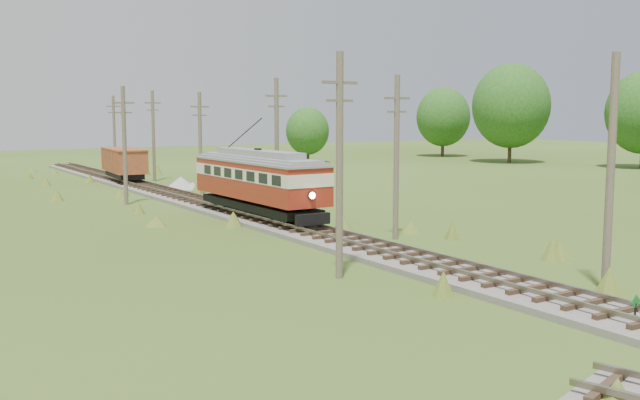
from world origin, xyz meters
TOP-DOWN VIEW (x-y plane):
  - railbed_main at (0.00, 34.00)m, footprint 3.60×96.00m
  - switch_marker at (-0.20, 1.50)m, footprint 0.45×0.06m
  - streetcar at (0.00, 27.47)m, footprint 3.08×12.77m
  - gondola at (0.00, 55.67)m, footprint 3.42×8.64m
  - gravel_pile at (3.01, 48.31)m, footprint 3.03×3.21m
  - utility_pole_r_1 at (3.10, 5.00)m, footprint 0.30×0.30m
  - utility_pole_r_2 at (3.30, 18.00)m, footprint 1.60×0.30m
  - utility_pole_r_3 at (3.20, 31.00)m, footprint 1.60×0.30m
  - utility_pole_r_4 at (3.00, 44.00)m, footprint 1.60×0.30m
  - utility_pole_r_5 at (3.40, 57.00)m, footprint 1.60×0.30m
  - utility_pole_r_6 at (3.20, 70.00)m, footprint 1.60×0.30m
  - utility_pole_l_a at (-4.20, 12.00)m, footprint 1.60×0.30m
  - utility_pole_l_b at (-4.50, 40.00)m, footprint 1.60×0.30m
  - tree_right_4 at (54.00, 58.00)m, footprint 10.50×10.50m
  - tree_right_5 at (56.00, 74.00)m, footprint 8.40×8.40m
  - tree_mid_b at (30.00, 72.00)m, footprint 5.88×5.88m

SIDE VIEW (x-z plane):
  - railbed_main at x=0.00m, z-range -0.09..0.48m
  - gravel_pile at x=3.01m, z-range -0.04..1.06m
  - switch_marker at x=-0.20m, z-range 0.09..1.17m
  - gondola at x=0.00m, z-range 0.67..3.48m
  - streetcar at x=0.00m, z-range -0.22..5.59m
  - utility_pole_r_4 at x=3.00m, z-range 0.12..8.52m
  - tree_mid_b at x=30.00m, z-range 0.54..8.12m
  - utility_pole_r_1 at x=3.10m, z-range 0.00..8.80m
  - utility_pole_r_2 at x=3.30m, z-range 0.12..8.72m
  - utility_pole_l_b at x=-4.50m, z-range 0.12..8.72m
  - utility_pole_r_6 at x=3.20m, z-range 0.12..8.82m
  - utility_pole_r_5 at x=3.40m, z-range 0.13..9.03m
  - utility_pole_r_3 at x=3.20m, z-range 0.13..9.13m
  - utility_pole_l_a at x=-4.20m, z-range 0.13..9.13m
  - tree_right_5 at x=56.00m, z-range 0.78..11.60m
  - tree_right_4 at x=54.00m, z-range 0.98..14.51m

